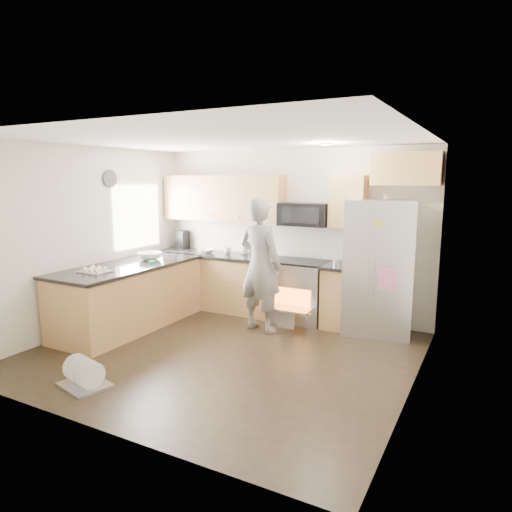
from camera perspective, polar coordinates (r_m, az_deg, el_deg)
The scene contains 8 objects.
ground at distance 5.84m, azimuth -4.20°, elevation -11.99°, with size 4.50×4.50×0.00m, color black.
room_shell at distance 5.48m, azimuth -4.65°, elevation 4.64°, with size 4.54×4.04×2.62m.
back_cabinet_run at distance 7.32m, azimuth -0.90°, elevation 0.34°, with size 4.45×0.64×2.50m.
peninsula at distance 6.92m, azimuth -15.53°, elevation -4.81°, with size 0.96×2.36×1.04m.
stove_range at distance 6.93m, azimuth 5.67°, elevation -2.66°, with size 0.76×0.97×1.79m.
refrigerator at distance 6.55m, azimuth 15.08°, elevation -1.36°, with size 1.03×0.86×1.87m.
person at distance 6.41m, azimuth 0.54°, elevation -1.12°, with size 0.69×0.46×1.90m, color gray.
dish_rack at distance 5.26m, azimuth -20.66°, elevation -14.17°, with size 0.58×0.51×0.31m.
Camera 1 is at (2.90, -4.58, 2.16)m, focal length 32.00 mm.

